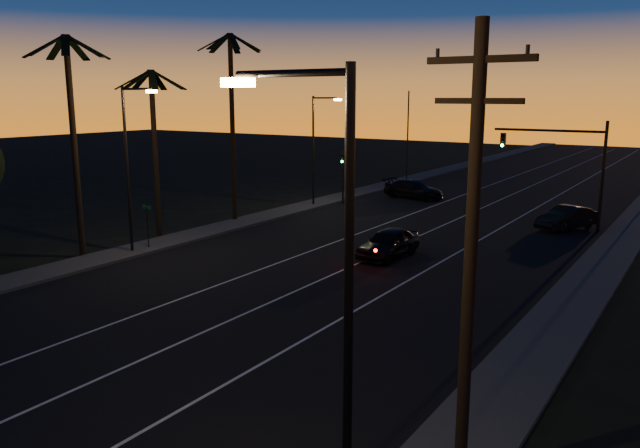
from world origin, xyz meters
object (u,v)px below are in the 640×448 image
Objects in this scene: lead_car at (388,243)px; cross_car at (413,189)px; signal_mast at (565,155)px; utility_pole at (471,252)px; right_car at (566,218)px.

cross_car is at bearing 110.90° from lead_car.
utility_pole is at bearing -81.53° from signal_mast.
signal_mast is 14.87m from cross_car.
cross_car is (-7.18, 18.81, -0.02)m from lead_car.
signal_mast is at bearing -23.64° from cross_car.
lead_car reaches higher than right_car.
signal_mast is (-4.46, 29.99, -0.53)m from utility_pole.
cross_car is at bearing 116.20° from utility_pole.
signal_mast is 1.29× the size of cross_car.
signal_mast is at bearing 98.47° from utility_pole.
cross_car is at bearing 156.36° from signal_mast.
right_car is at bearing 63.23° from lead_car.
utility_pole is at bearing -63.80° from cross_car.
lead_car is 0.94× the size of cross_car.
signal_mast is 14.90m from lead_car.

